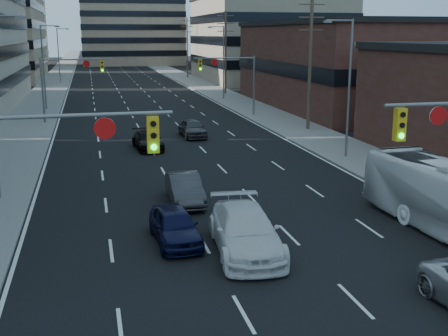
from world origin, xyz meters
TOP-DOWN VIEW (x-y plane):
  - road_surface at (0.00, 130.00)m, footprint 18.00×300.00m
  - sidewalk_left at (-11.50, 130.00)m, footprint 5.00×300.00m
  - sidewalk_right at (11.50, 130.00)m, footprint 5.00×300.00m
  - storefront_right_mid at (24.00, 50.00)m, footprint 20.00×30.00m
  - office_right_far at (25.00, 88.00)m, footprint 22.00×28.00m
  - bg_block_right at (32.00, 130.00)m, footprint 22.00×22.00m
  - signal_near_left at (-7.45, 8.00)m, footprint 6.59×0.33m
  - signal_far_left at (-7.68, 45.00)m, footprint 6.09×0.33m
  - signal_far_right at (7.68, 45.00)m, footprint 6.09×0.33m
  - utility_pole_block at (12.20, 36.00)m, footprint 2.20×0.28m
  - utility_pole_midblock at (12.20, 66.00)m, footprint 2.20×0.28m
  - utility_pole_distant at (12.20, 96.00)m, footprint 2.20×0.28m
  - streetlight_left_mid at (-10.34, 55.00)m, footprint 2.03×0.22m
  - streetlight_left_far at (-10.34, 90.00)m, footprint 2.03×0.22m
  - streetlight_right_near at (10.34, 25.00)m, footprint 2.03×0.22m
  - streetlight_right_far at (10.34, 60.00)m, footprint 2.03×0.22m
  - white_van at (-0.42, 10.73)m, footprint 2.84×5.92m
  - sedan_blue at (-2.88, 12.31)m, footprint 1.86×4.19m
  - sedan_grey_center at (-1.60, 17.55)m, footprint 1.59×4.33m
  - sedan_black_far at (-2.00, 31.13)m, footprint 2.14×4.52m
  - sedan_grey_right at (2.00, 35.17)m, footprint 1.91×4.38m

SIDE VIEW (x-z plane):
  - road_surface at x=0.00m, z-range 0.00..0.02m
  - sidewalk_left at x=-11.50m, z-range 0.00..0.15m
  - sidewalk_right at x=11.50m, z-range 0.00..0.15m
  - sedan_black_far at x=-2.00m, z-range 0.00..1.27m
  - sedan_blue at x=-2.88m, z-range 0.00..1.40m
  - sedan_grey_center at x=-1.60m, z-range 0.00..1.42m
  - sedan_grey_right at x=2.00m, z-range 0.00..1.47m
  - white_van at x=-0.42m, z-range 0.00..1.66m
  - signal_far_left at x=-7.68m, z-range 1.30..7.30m
  - signal_far_right at x=7.68m, z-range 1.30..7.30m
  - signal_near_left at x=-7.45m, z-range 1.33..7.33m
  - storefront_right_mid at x=24.00m, z-range 0.00..9.00m
  - streetlight_left_mid at x=-10.34m, z-range 0.55..9.55m
  - streetlight_left_far at x=-10.34m, z-range 0.55..9.55m
  - streetlight_right_near at x=10.34m, z-range 0.55..9.55m
  - streetlight_right_far at x=10.34m, z-range 0.55..9.55m
  - utility_pole_block at x=12.20m, z-range 0.28..11.28m
  - utility_pole_midblock at x=12.20m, z-range 0.28..11.28m
  - utility_pole_distant at x=12.20m, z-range 0.28..11.28m
  - bg_block_right at x=32.00m, z-range 0.00..12.00m
  - office_right_far at x=25.00m, z-range 0.00..14.00m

